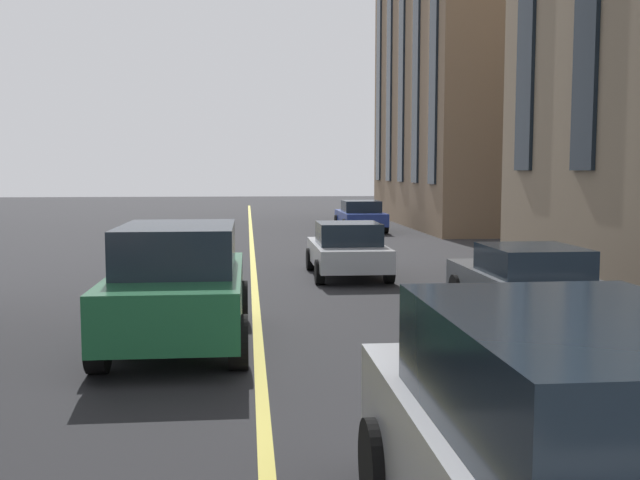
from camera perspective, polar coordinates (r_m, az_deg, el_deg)
The scene contains 7 objects.
lane_centre_line at distance 17.27m, azimuth -5.07°, elevation -3.66°, with size 80.00×0.16×0.01m.
car_blue_oncoming at distance 33.12m, azimuth 3.14°, elevation 1.91°, with size 4.40×1.95×1.37m.
car_green_mid at distance 11.69m, azimuth -10.86°, elevation -3.30°, with size 4.70×2.14×1.88m.
car_silver_near at distance 4.82m, azimuth 19.86°, elevation -16.22°, with size 4.70×2.14×1.88m.
car_grey_far at distance 13.88m, azimuth 15.79°, elevation -3.15°, with size 4.40×1.95×1.37m.
car_silver_parked_b at distance 18.88m, azimuth 2.14°, elevation -0.73°, with size 3.90×1.89×1.40m.
building_right_far at distance 39.17m, azimuth 15.76°, elevation 12.49°, with size 15.72×12.87×15.36m.
Camera 1 is at (2.95, 0.16, 2.72)m, focal length 41.45 mm.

